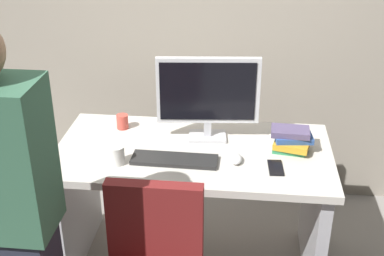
{
  "coord_description": "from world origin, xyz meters",
  "views": [
    {
      "loc": [
        0.25,
        -2.36,
        2.05
      ],
      "look_at": [
        0.0,
        -0.05,
        0.89
      ],
      "focal_mm": 48.66,
      "sensor_mm": 36.0,
      "label": 1
    }
  ],
  "objects_px": {
    "person_at_desk": "(5,228)",
    "book_stack": "(291,140)",
    "desk": "(193,186)",
    "cup_by_monitor": "(122,122)",
    "monitor": "(208,94)",
    "cup_near_keyboard": "(117,155)",
    "mouse": "(236,159)",
    "cell_phone": "(276,168)",
    "keyboard": "(174,160)"
  },
  "relations": [
    {
      "from": "mouse",
      "to": "book_stack",
      "type": "xyz_separation_m",
      "value": [
        0.28,
        0.16,
        0.04
      ]
    },
    {
      "from": "desk",
      "to": "monitor",
      "type": "height_order",
      "value": "monitor"
    },
    {
      "from": "cup_by_monitor",
      "to": "desk",
      "type": "bearing_deg",
      "value": -26.13
    },
    {
      "from": "cup_by_monitor",
      "to": "keyboard",
      "type": "bearing_deg",
      "value": -44.84
    },
    {
      "from": "cup_by_monitor",
      "to": "cell_phone",
      "type": "bearing_deg",
      "value": -22.8
    },
    {
      "from": "desk",
      "to": "cup_near_keyboard",
      "type": "height_order",
      "value": "cup_near_keyboard"
    },
    {
      "from": "cup_by_monitor",
      "to": "monitor",
      "type": "bearing_deg",
      "value": -7.81
    },
    {
      "from": "monitor",
      "to": "person_at_desk",
      "type": "bearing_deg",
      "value": -124.1
    },
    {
      "from": "book_stack",
      "to": "person_at_desk",
      "type": "bearing_deg",
      "value": -140.68
    },
    {
      "from": "cell_phone",
      "to": "monitor",
      "type": "bearing_deg",
      "value": 137.67
    },
    {
      "from": "mouse",
      "to": "book_stack",
      "type": "distance_m",
      "value": 0.32
    },
    {
      "from": "keyboard",
      "to": "cup_by_monitor",
      "type": "height_order",
      "value": "cup_by_monitor"
    },
    {
      "from": "keyboard",
      "to": "mouse",
      "type": "height_order",
      "value": "mouse"
    },
    {
      "from": "keyboard",
      "to": "mouse",
      "type": "distance_m",
      "value": 0.31
    },
    {
      "from": "cup_by_monitor",
      "to": "cup_near_keyboard",
      "type": "bearing_deg",
      "value": -80.98
    },
    {
      "from": "mouse",
      "to": "cell_phone",
      "type": "relative_size",
      "value": 0.69
    },
    {
      "from": "person_at_desk",
      "to": "monitor",
      "type": "distance_m",
      "value": 1.23
    },
    {
      "from": "cup_by_monitor",
      "to": "person_at_desk",
      "type": "bearing_deg",
      "value": -100.48
    },
    {
      "from": "monitor",
      "to": "cup_near_keyboard",
      "type": "height_order",
      "value": "monitor"
    },
    {
      "from": "monitor",
      "to": "cup_near_keyboard",
      "type": "distance_m",
      "value": 0.57
    },
    {
      "from": "desk",
      "to": "book_stack",
      "type": "bearing_deg",
      "value": 5.96
    },
    {
      "from": "monitor",
      "to": "cup_by_monitor",
      "type": "xyz_separation_m",
      "value": [
        -0.48,
        0.07,
        -0.22
      ]
    },
    {
      "from": "cell_phone",
      "to": "book_stack",
      "type": "bearing_deg",
      "value": 63.5
    },
    {
      "from": "cup_near_keyboard",
      "to": "cell_phone",
      "type": "height_order",
      "value": "cup_near_keyboard"
    },
    {
      "from": "cup_near_keyboard",
      "to": "cup_by_monitor",
      "type": "bearing_deg",
      "value": 99.02
    },
    {
      "from": "desk",
      "to": "monitor",
      "type": "xyz_separation_m",
      "value": [
        0.06,
        0.14,
        0.48
      ]
    },
    {
      "from": "monitor",
      "to": "book_stack",
      "type": "bearing_deg",
      "value": -11.13
    },
    {
      "from": "keyboard",
      "to": "cup_near_keyboard",
      "type": "relative_size",
      "value": 4.52
    },
    {
      "from": "desk",
      "to": "cup_by_monitor",
      "type": "bearing_deg",
      "value": 153.87
    },
    {
      "from": "desk",
      "to": "cup_by_monitor",
      "type": "distance_m",
      "value": 0.54
    },
    {
      "from": "cup_near_keyboard",
      "to": "person_at_desk",
      "type": "bearing_deg",
      "value": -110.79
    },
    {
      "from": "cup_near_keyboard",
      "to": "keyboard",
      "type": "bearing_deg",
      "value": 10.08
    },
    {
      "from": "person_at_desk",
      "to": "cup_near_keyboard",
      "type": "bearing_deg",
      "value": 69.21
    },
    {
      "from": "cup_by_monitor",
      "to": "book_stack",
      "type": "height_order",
      "value": "book_stack"
    },
    {
      "from": "monitor",
      "to": "cup_by_monitor",
      "type": "bearing_deg",
      "value": 172.19
    },
    {
      "from": "monitor",
      "to": "cup_by_monitor",
      "type": "height_order",
      "value": "monitor"
    },
    {
      "from": "person_at_desk",
      "to": "cup_near_keyboard",
      "type": "height_order",
      "value": "person_at_desk"
    },
    {
      "from": "keyboard",
      "to": "cup_by_monitor",
      "type": "bearing_deg",
      "value": 136.22
    },
    {
      "from": "monitor",
      "to": "mouse",
      "type": "bearing_deg",
      "value": -56.23
    },
    {
      "from": "desk",
      "to": "cell_phone",
      "type": "height_order",
      "value": "cell_phone"
    },
    {
      "from": "mouse",
      "to": "cup_near_keyboard",
      "type": "distance_m",
      "value": 0.59
    },
    {
      "from": "cup_by_monitor",
      "to": "cell_phone",
      "type": "relative_size",
      "value": 0.57
    },
    {
      "from": "keyboard",
      "to": "book_stack",
      "type": "relative_size",
      "value": 1.96
    },
    {
      "from": "keyboard",
      "to": "mouse",
      "type": "relative_size",
      "value": 4.3
    },
    {
      "from": "person_at_desk",
      "to": "cell_phone",
      "type": "xyz_separation_m",
      "value": [
        1.04,
        0.72,
        -0.1
      ]
    },
    {
      "from": "monitor",
      "to": "cell_phone",
      "type": "relative_size",
      "value": 3.75
    },
    {
      "from": "person_at_desk",
      "to": "book_stack",
      "type": "xyz_separation_m",
      "value": [
        1.12,
        0.92,
        -0.05
      ]
    },
    {
      "from": "desk",
      "to": "book_stack",
      "type": "distance_m",
      "value": 0.58
    },
    {
      "from": "keyboard",
      "to": "book_stack",
      "type": "bearing_deg",
      "value": 18.66
    },
    {
      "from": "person_at_desk",
      "to": "cell_phone",
      "type": "height_order",
      "value": "person_at_desk"
    }
  ]
}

